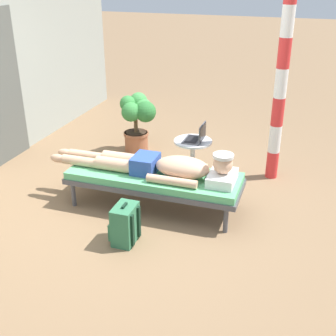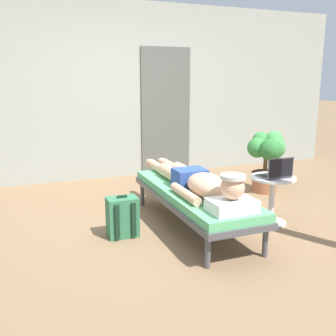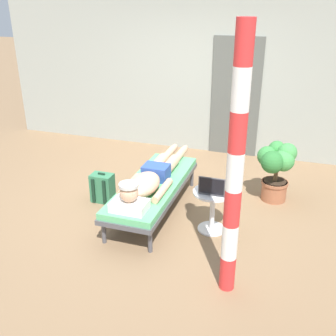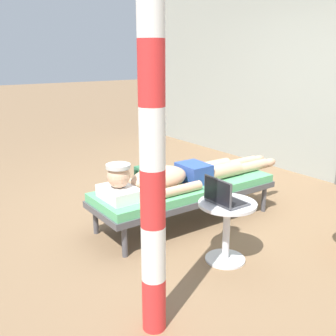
{
  "view_description": "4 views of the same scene",
  "coord_description": "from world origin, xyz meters",
  "px_view_note": "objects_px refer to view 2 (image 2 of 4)",
  "views": [
    {
      "loc": [
        -4.09,
        -1.72,
        2.55
      ],
      "look_at": [
        0.11,
        -0.33,
        0.48
      ],
      "focal_mm": 47.26,
      "sensor_mm": 36.0,
      "label": 1
    },
    {
      "loc": [
        -1.6,
        -3.68,
        1.53
      ],
      "look_at": [
        -0.11,
        0.08,
        0.6
      ],
      "focal_mm": 41.07,
      "sensor_mm": 36.0,
      "label": 2
    },
    {
      "loc": [
        1.69,
        -4.45,
        2.61
      ],
      "look_at": [
        0.29,
        -0.25,
        0.67
      ],
      "focal_mm": 41.81,
      "sensor_mm": 36.0,
      "label": 3
    },
    {
      "loc": [
        3.08,
        -2.55,
        1.7
      ],
      "look_at": [
        -0.08,
        -0.3,
        0.57
      ],
      "focal_mm": 42.31,
      "sensor_mm": 36.0,
      "label": 4
    }
  ],
  "objects_px": {
    "person_reclining": "(198,182)",
    "backpack": "(122,217)",
    "side_table": "(272,192)",
    "laptop": "(276,172)",
    "potted_plant": "(267,155)",
    "lounge_chair": "(194,195)"
  },
  "relations": [
    {
      "from": "laptop",
      "to": "potted_plant",
      "type": "xyz_separation_m",
      "value": [
        0.65,
        1.06,
        -0.05
      ]
    },
    {
      "from": "person_reclining",
      "to": "potted_plant",
      "type": "xyz_separation_m",
      "value": [
        1.48,
        0.89,
        0.01
      ]
    },
    {
      "from": "person_reclining",
      "to": "side_table",
      "type": "distance_m",
      "value": 0.86
    },
    {
      "from": "side_table",
      "to": "potted_plant",
      "type": "xyz_separation_m",
      "value": [
        0.65,
        1.01,
        0.17
      ]
    },
    {
      "from": "backpack",
      "to": "potted_plant",
      "type": "relative_size",
      "value": 0.5
    },
    {
      "from": "side_table",
      "to": "laptop",
      "type": "xyz_separation_m",
      "value": [
        0.0,
        -0.05,
        0.23
      ]
    },
    {
      "from": "potted_plant",
      "to": "laptop",
      "type": "bearing_deg",
      "value": -121.47
    },
    {
      "from": "lounge_chair",
      "to": "person_reclining",
      "type": "xyz_separation_m",
      "value": [
        0.0,
        -0.1,
        0.17
      ]
    },
    {
      "from": "laptop",
      "to": "potted_plant",
      "type": "bearing_deg",
      "value": 58.53
    },
    {
      "from": "side_table",
      "to": "backpack",
      "type": "xyz_separation_m",
      "value": [
        -1.6,
        0.25,
        -0.16
      ]
    },
    {
      "from": "side_table",
      "to": "potted_plant",
      "type": "relative_size",
      "value": 0.62
    },
    {
      "from": "person_reclining",
      "to": "backpack",
      "type": "xyz_separation_m",
      "value": [
        -0.76,
        0.13,
        -0.32
      ]
    },
    {
      "from": "person_reclining",
      "to": "potted_plant",
      "type": "height_order",
      "value": "potted_plant"
    },
    {
      "from": "laptop",
      "to": "potted_plant",
      "type": "height_order",
      "value": "potted_plant"
    },
    {
      "from": "lounge_chair",
      "to": "laptop",
      "type": "relative_size",
      "value": 6.33
    },
    {
      "from": "lounge_chair",
      "to": "side_table",
      "type": "distance_m",
      "value": 0.86
    },
    {
      "from": "lounge_chair",
      "to": "person_reclining",
      "type": "height_order",
      "value": "person_reclining"
    },
    {
      "from": "side_table",
      "to": "backpack",
      "type": "distance_m",
      "value": 1.62
    },
    {
      "from": "person_reclining",
      "to": "laptop",
      "type": "height_order",
      "value": "laptop"
    },
    {
      "from": "person_reclining",
      "to": "laptop",
      "type": "distance_m",
      "value": 0.85
    },
    {
      "from": "person_reclining",
      "to": "laptop",
      "type": "relative_size",
      "value": 7.0
    },
    {
      "from": "side_table",
      "to": "potted_plant",
      "type": "height_order",
      "value": "potted_plant"
    }
  ]
}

